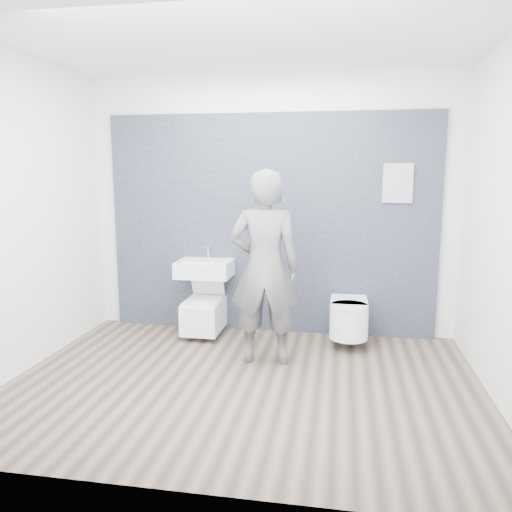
% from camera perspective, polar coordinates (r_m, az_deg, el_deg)
% --- Properties ---
extents(ground, '(4.00, 4.00, 0.00)m').
position_cam_1_polar(ground, '(4.40, -1.38, -14.29)').
color(ground, brown).
rests_on(ground, ground).
extents(room_shell, '(4.00, 4.00, 4.00)m').
position_cam_1_polar(room_shell, '(4.02, -1.48, 9.02)').
color(room_shell, silver).
rests_on(room_shell, ground).
extents(tile_wall, '(3.60, 0.06, 2.40)m').
position_cam_1_polar(tile_wall, '(5.75, 1.50, -8.42)').
color(tile_wall, black).
rests_on(tile_wall, ground).
extents(washbasin, '(0.59, 0.44, 0.44)m').
position_cam_1_polar(washbasin, '(5.46, -5.89, -1.38)').
color(washbasin, white).
rests_on(washbasin, ground).
extents(toilet_square, '(0.39, 0.56, 0.73)m').
position_cam_1_polar(toilet_square, '(5.52, -5.96, -6.52)').
color(toilet_square, white).
rests_on(toilet_square, ground).
extents(toilet_rounded, '(0.39, 0.66, 0.35)m').
position_cam_1_polar(toilet_rounded, '(5.26, 10.55, -6.95)').
color(toilet_rounded, white).
rests_on(toilet_rounded, ground).
extents(info_placard, '(0.30, 0.03, 0.40)m').
position_cam_1_polar(info_placard, '(5.68, 15.11, -8.99)').
color(info_placard, white).
rests_on(info_placard, ground).
extents(visitor, '(0.69, 0.49, 1.81)m').
position_cam_1_polar(visitor, '(4.60, 0.99, -1.38)').
color(visitor, slate).
rests_on(visitor, ground).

